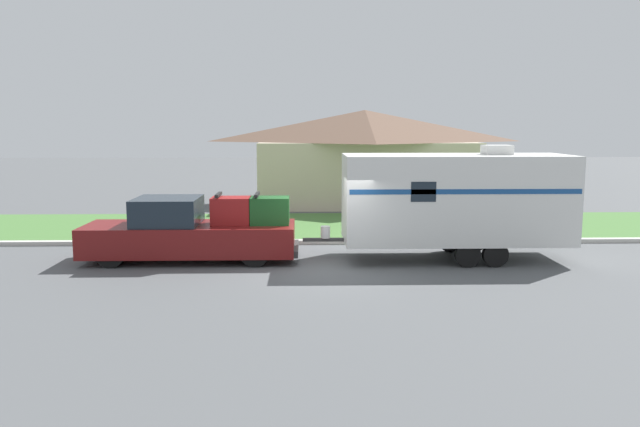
# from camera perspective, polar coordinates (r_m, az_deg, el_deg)

# --- Properties ---
(ground_plane) EXTENTS (120.00, 120.00, 0.00)m
(ground_plane) POSITION_cam_1_polar(r_m,az_deg,el_deg) (17.53, 0.77, -5.11)
(ground_plane) COLOR #515456
(curb_strip) EXTENTS (80.00, 0.30, 0.14)m
(curb_strip) POSITION_cam_1_polar(r_m,az_deg,el_deg) (21.19, 0.36, -2.60)
(curb_strip) COLOR beige
(curb_strip) RESTS_ON ground_plane
(lawn_strip) EXTENTS (80.00, 7.00, 0.03)m
(lawn_strip) POSITION_cam_1_polar(r_m,az_deg,el_deg) (24.79, 0.08, -1.16)
(lawn_strip) COLOR #477538
(lawn_strip) RESTS_ON ground_plane
(house_across_street) EXTENTS (11.44, 7.48, 4.76)m
(house_across_street) POSITION_cam_1_polar(r_m,az_deg,el_deg) (32.33, 4.10, 5.35)
(house_across_street) COLOR beige
(house_across_street) RESTS_ON ground_plane
(pickup_truck) EXTENTS (6.29, 2.08, 2.01)m
(pickup_truck) POSITION_cam_1_polar(r_m,az_deg,el_deg) (18.85, -11.58, -1.63)
(pickup_truck) COLOR black
(pickup_truck) RESTS_ON ground_plane
(travel_trailer) EXTENTS (7.86, 2.47, 3.42)m
(travel_trailer) POSITION_cam_1_polar(r_m,az_deg,el_deg) (18.97, 12.28, 1.35)
(travel_trailer) COLOR black
(travel_trailer) RESTS_ON ground_plane
(mailbox) EXTENTS (0.48, 0.20, 1.38)m
(mailbox) POSITION_cam_1_polar(r_m,az_deg,el_deg) (22.85, 15.09, 0.42)
(mailbox) COLOR brown
(mailbox) RESTS_ON ground_plane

